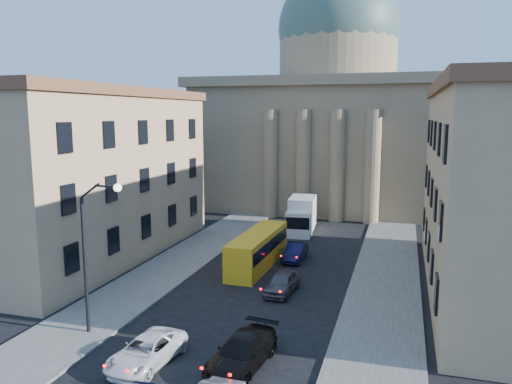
% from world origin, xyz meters
% --- Properties ---
extents(sidewalk_left, '(5.00, 60.00, 0.15)m').
position_xyz_m(sidewalk_left, '(-8.50, 18.00, 0.07)').
color(sidewalk_left, '#514E4A').
rests_on(sidewalk_left, ground).
extents(sidewalk_right, '(5.00, 60.00, 0.15)m').
position_xyz_m(sidewalk_right, '(8.50, 18.00, 0.07)').
color(sidewalk_right, '#514E4A').
rests_on(sidewalk_right, ground).
extents(church, '(68.02, 28.76, 36.60)m').
position_xyz_m(church, '(0.00, 55.47, 11.88)').
color(church, '#776649').
rests_on(church, ground).
extents(building_left, '(11.60, 26.60, 14.70)m').
position_xyz_m(building_left, '(-17.00, 22.00, 7.42)').
color(building_left, tan).
rests_on(building_left, ground).
extents(street_lamp, '(2.62, 0.44, 8.83)m').
position_xyz_m(street_lamp, '(-6.97, 8.00, 5.29)').
color(street_lamp, black).
rests_on(street_lamp, ground).
extents(car_left_mid, '(2.75, 5.17, 1.38)m').
position_xyz_m(car_left_mid, '(-2.56, 5.80, 0.69)').
color(car_left_mid, white).
rests_on(car_left_mid, ground).
extents(car_right_mid, '(2.88, 5.63, 1.56)m').
position_xyz_m(car_right_mid, '(2.14, 6.94, 0.78)').
color(car_right_mid, black).
rests_on(car_right_mid, ground).
extents(car_right_far, '(2.04, 4.42, 1.47)m').
position_xyz_m(car_right_far, '(1.59, 17.68, 0.73)').
color(car_right_far, '#454549').
rests_on(car_right_far, ground).
extents(car_right_distant, '(1.54, 4.32, 1.42)m').
position_xyz_m(car_right_distant, '(0.80, 25.73, 0.71)').
color(car_right_distant, black).
rests_on(car_right_distant, ground).
extents(city_bus, '(2.58, 10.13, 2.84)m').
position_xyz_m(city_bus, '(-1.80, 23.15, 1.52)').
color(city_bus, gold).
rests_on(city_bus, ground).
extents(box_truck, '(3.11, 6.77, 3.62)m').
position_xyz_m(box_truck, '(-0.81, 36.15, 1.71)').
color(box_truck, silver).
rests_on(box_truck, ground).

